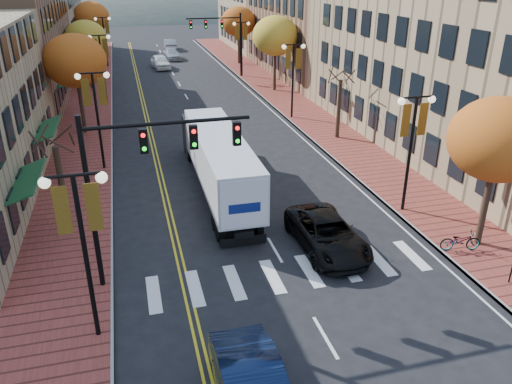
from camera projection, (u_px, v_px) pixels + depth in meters
ground at (305, 303)px, 18.83m from camera, size 200.00×200.00×0.00m
sidewalk_left at (90, 106)px, 45.34m from camera, size 4.00×85.00×0.15m
sidewalk_right at (279, 94)px, 49.53m from camera, size 4.00×85.00×0.15m
building_left_far at (31, 23)px, 66.66m from camera, size 12.00×26.00×9.50m
building_right_near at (484, 32)px, 34.15m from camera, size 15.00×28.00×15.00m
building_right_mid at (333, 29)px, 58.08m from camera, size 15.00×24.00×10.00m
building_right_far at (278, 10)px, 77.26m from camera, size 15.00×20.00×11.00m
tree_left_a at (63, 190)px, 22.86m from camera, size 0.28×0.28×4.20m
tree_left_b at (75, 61)px, 35.64m from camera, size 4.48×4.48×7.21m
tree_left_c at (86, 38)px, 49.90m from camera, size 4.16×4.16×6.69m
tree_left_d at (91, 17)px, 65.53m from camera, size 4.61×4.61×7.42m
tree_right_a at (499, 140)px, 20.61m from camera, size 4.16×4.16×6.69m
tree_right_b at (339, 109)px, 35.86m from camera, size 0.28×0.28×4.20m
tree_right_c at (275, 36)px, 48.64m from camera, size 4.48×4.48×7.21m
tree_right_d at (238, 22)px, 62.80m from camera, size 4.35×4.35×7.00m
lamp_left_a at (81, 227)px, 15.32m from camera, size 1.96×0.36×6.05m
lamp_left_b at (96, 102)px, 29.41m from camera, size 1.96×0.36×6.05m
lamp_left_c at (101, 55)px, 45.27m from camera, size 1.96×0.36×6.05m
lamp_left_d at (104, 32)px, 61.13m from camera, size 1.96×0.36×6.05m
lamp_right_a at (413, 132)px, 24.10m from camera, size 1.96×0.36×6.05m
lamp_right_b at (293, 67)px, 39.96m from camera, size 1.96×0.36×6.05m
lamp_right_c at (242, 38)px, 55.81m from camera, size 1.96×0.36×6.05m
traffic_mast_near at (141, 167)px, 18.17m from camera, size 6.10×0.35×7.00m
traffic_mast_far at (224, 33)px, 55.08m from camera, size 6.10×0.34×7.00m
semi_truck at (217, 155)px, 27.57m from camera, size 2.43×14.14×3.53m
black_suv at (327, 234)px, 22.16m from camera, size 2.60×5.45×1.50m
car_far_white at (161, 62)px, 61.88m from camera, size 2.43×5.03×1.66m
car_far_silver at (172, 54)px, 68.19m from camera, size 2.45×5.04×1.41m
car_far_oncoming at (170, 44)px, 76.12m from camera, size 1.78×4.78×1.56m
bicycle at (460, 241)px, 21.88m from camera, size 1.86×0.97×0.93m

